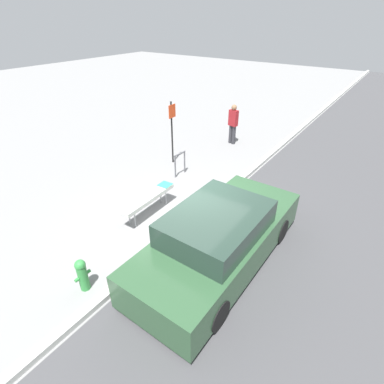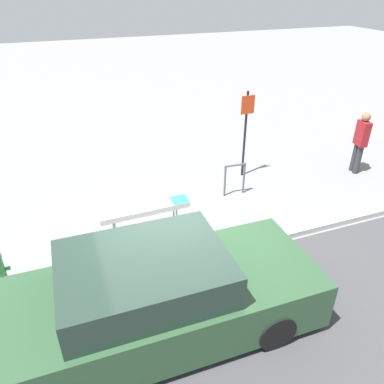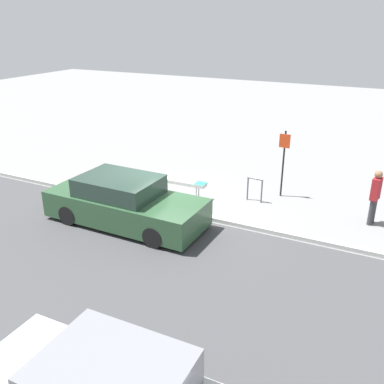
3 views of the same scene
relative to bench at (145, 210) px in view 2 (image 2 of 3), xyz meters
name	(u,v)px [view 2 (image 2 of 3)]	position (x,y,z in m)	size (l,w,h in m)	color
ground_plane	(171,265)	(0.14, -1.25, -0.53)	(60.00, 60.00, 0.00)	gray
curb	(171,263)	(0.14, -1.25, -0.46)	(60.00, 0.20, 0.13)	#B7B7B2
bench	(145,210)	(0.00, 0.00, 0.00)	(1.90, 0.41, 0.60)	#99999E
bike_rack	(235,176)	(2.42, 0.73, -0.03)	(0.55, 0.08, 0.83)	#515156
sign_post	(246,127)	(3.10, 1.57, 0.86)	(0.36, 0.08, 2.30)	black
pedestrian	(360,141)	(6.10, 0.67, 0.37)	(0.28, 0.41, 1.68)	#333338
parked_car_near	(156,298)	(-0.49, -2.58, 0.13)	(4.81, 1.94, 1.45)	black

